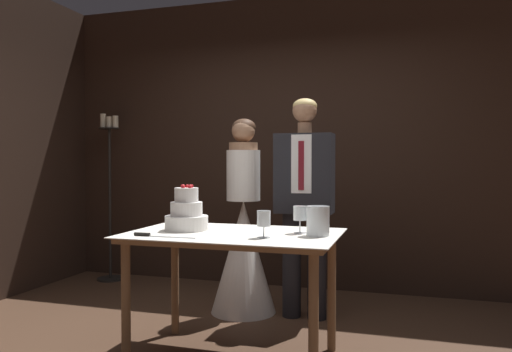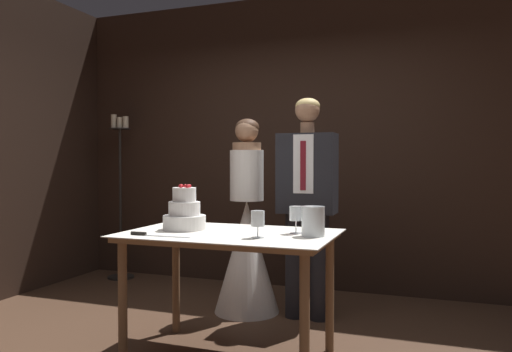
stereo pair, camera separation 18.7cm
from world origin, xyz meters
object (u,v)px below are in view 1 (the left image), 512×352
object	(u,v)px
wine_glass_near	(264,220)
bride	(243,242)
cake_table	(234,248)
hurricane_candle	(318,222)
groom	(304,195)
candle_stand	(110,195)
cake_knife	(153,235)
tiered_cake	(186,214)
wine_glass_middle	(300,215)

from	to	relation	value
wine_glass_near	bride	world-z (taller)	bride
cake_table	hurricane_candle	distance (m)	0.56
cake_table	groom	bearing A→B (deg)	75.07
hurricane_candle	candle_stand	xyz separation A→B (m)	(-2.51, 1.61, 0.01)
cake_knife	bride	distance (m)	1.29
cake_knife	wine_glass_near	size ratio (longest dim) A/B	2.48
tiered_cake	wine_glass_near	bearing A→B (deg)	-16.65
bride	cake_knife	bearing A→B (deg)	-96.80
hurricane_candle	groom	xyz separation A→B (m)	(-0.27, 0.94, 0.09)
tiered_cake	wine_glass_near	size ratio (longest dim) A/B	1.87
wine_glass_near	groom	size ratio (longest dim) A/B	0.09
wine_glass_middle	bride	distance (m)	1.15
wine_glass_middle	candle_stand	world-z (taller)	candle_stand
candle_stand	hurricane_candle	bearing A→B (deg)	-32.74
hurricane_candle	cake_knife	bearing A→B (deg)	-161.26
wine_glass_middle	groom	xyz separation A→B (m)	(-0.15, 0.87, 0.06)
cake_table	wine_glass_middle	bearing A→B (deg)	13.38
cake_table	tiered_cake	xyz separation A→B (m)	(-0.34, 0.03, 0.20)
wine_glass_middle	hurricane_candle	world-z (taller)	hurricane_candle
wine_glass_near	wine_glass_middle	world-z (taller)	wine_glass_middle
hurricane_candle	candle_stand	size ratio (longest dim) A/B	0.10
tiered_cake	groom	distance (m)	1.12
bride	wine_glass_middle	bearing A→B (deg)	-52.69
wine_glass_near	cake_knife	bearing A→B (deg)	-167.18
hurricane_candle	candle_stand	distance (m)	2.98
hurricane_candle	tiered_cake	bearing A→B (deg)	179.92
wine_glass_middle	hurricane_candle	size ratio (longest dim) A/B	0.95
wine_glass_middle	candle_stand	size ratio (longest dim) A/B	0.10
tiered_cake	bride	size ratio (longest dim) A/B	0.19
cake_table	cake_knife	bearing A→B (deg)	-144.13
cake_knife	wine_glass_middle	size ratio (longest dim) A/B	2.32
tiered_cake	wine_glass_middle	distance (m)	0.75
cake_table	candle_stand	world-z (taller)	candle_stand
cake_table	candle_stand	size ratio (longest dim) A/B	0.75
hurricane_candle	groom	world-z (taller)	groom
tiered_cake	bride	world-z (taller)	bride
tiered_cake	candle_stand	world-z (taller)	candle_stand
cake_knife	candle_stand	xyz separation A→B (m)	(-1.57, 1.93, 0.09)
hurricane_candle	candle_stand	world-z (taller)	candle_stand
cake_knife	hurricane_candle	world-z (taller)	hurricane_candle
tiered_cake	hurricane_candle	bearing A→B (deg)	-0.08
wine_glass_near	cake_table	bearing A→B (deg)	148.51
cake_table	wine_glass_near	world-z (taller)	wine_glass_near
tiered_cake	hurricane_candle	xyz separation A→B (m)	(0.87, -0.00, -0.02)
cake_knife	groom	bearing A→B (deg)	60.46
tiered_cake	cake_knife	world-z (taller)	tiered_cake
cake_table	tiered_cake	world-z (taller)	tiered_cake
cake_table	wine_glass_near	distance (m)	0.35
cake_table	cake_knife	world-z (taller)	cake_knife
wine_glass_middle	candle_stand	bearing A→B (deg)	147.12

